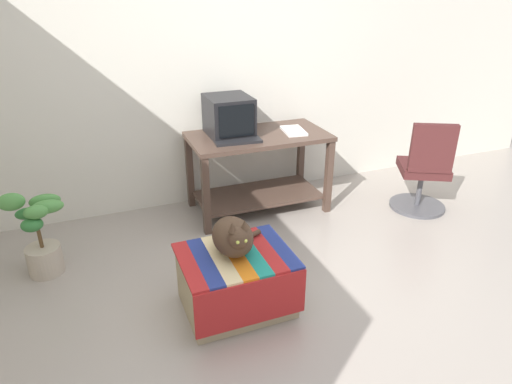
{
  "coord_description": "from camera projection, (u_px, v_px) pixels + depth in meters",
  "views": [
    {
      "loc": [
        -1.21,
        -2.02,
        1.99
      ],
      "look_at": [
        -0.07,
        0.85,
        0.55
      ],
      "focal_mm": 31.62,
      "sensor_mm": 36.0,
      "label": 1
    }
  ],
  "objects": [
    {
      "name": "office_chair",
      "position": [
        424.0,
        173.0,
        4.18
      ],
      "size": [
        0.57,
        0.57,
        0.89
      ],
      "rotation": [
        0.0,
        0.0,
        2.66
      ],
      "color": "#4C4C51",
      "rests_on": "ground_plane"
    },
    {
      "name": "desk",
      "position": [
        258.0,
        159.0,
        4.16
      ],
      "size": [
        1.26,
        0.68,
        0.74
      ],
      "rotation": [
        0.0,
        0.0,
        -0.01
      ],
      "color": "#4C382D",
      "rests_on": "ground_plane"
    },
    {
      "name": "ground_plane",
      "position": [
        314.0,
        317.0,
        2.95
      ],
      "size": [
        14.0,
        14.0,
        0.0
      ],
      "primitive_type": "plane",
      "color": "#9E9389"
    },
    {
      "name": "potted_plant",
      "position": [
        40.0,
        238.0,
        3.28
      ],
      "size": [
        0.42,
        0.31,
        0.67
      ],
      "color": "#B7A893",
      "rests_on": "ground_plane"
    },
    {
      "name": "tv_monitor",
      "position": [
        229.0,
        116.0,
        3.99
      ],
      "size": [
        0.38,
        0.44,
        0.35
      ],
      "rotation": [
        0.0,
        0.0,
        -0.01
      ],
      "color": "black",
      "rests_on": "desk"
    },
    {
      "name": "book",
      "position": [
        294.0,
        131.0,
        4.12
      ],
      "size": [
        0.22,
        0.32,
        0.02
      ],
      "primitive_type": "cube",
      "rotation": [
        0.0,
        0.0,
        -0.15
      ],
      "color": "white",
      "rests_on": "desk"
    },
    {
      "name": "keyboard",
      "position": [
        238.0,
        141.0,
        3.85
      ],
      "size": [
        0.41,
        0.19,
        0.02
      ],
      "primitive_type": "cube",
      "rotation": [
        0.0,
        0.0,
        -0.09
      ],
      "color": "black",
      "rests_on": "desk"
    },
    {
      "name": "cat",
      "position": [
        234.0,
        237.0,
        2.84
      ],
      "size": [
        0.39,
        0.39,
        0.3
      ],
      "rotation": [
        0.0,
        0.0,
        -0.04
      ],
      "color": "#473323",
      "rests_on": "ottoman_with_blanket"
    },
    {
      "name": "back_wall",
      "position": [
        215.0,
        65.0,
        4.12
      ],
      "size": [
        8.0,
        0.1,
        2.6
      ],
      "primitive_type": "cube",
      "color": "silver",
      "rests_on": "ground_plane"
    },
    {
      "name": "pen",
      "position": [
        289.0,
        130.0,
        4.18
      ],
      "size": [
        0.03,
        0.14,
        0.01
      ],
      "primitive_type": "cylinder",
      "rotation": [
        0.0,
        1.57,
        1.41
      ],
      "color": "black",
      "rests_on": "desk"
    },
    {
      "name": "ottoman_with_blanket",
      "position": [
        236.0,
        281.0,
        2.96
      ],
      "size": [
        0.71,
        0.59,
        0.41
      ],
      "color": "tan",
      "rests_on": "ground_plane"
    }
  ]
}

